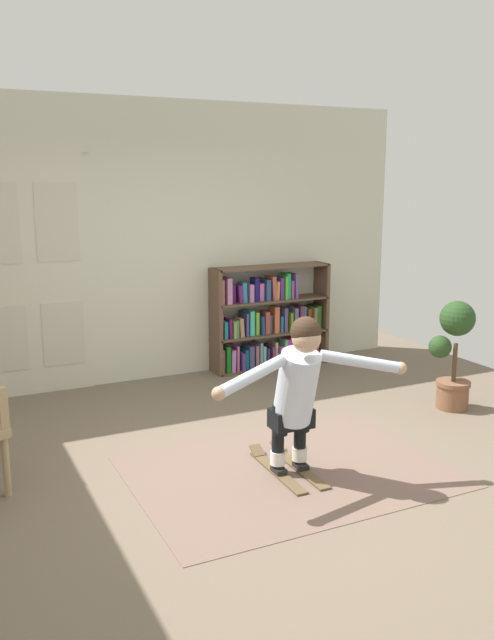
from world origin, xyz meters
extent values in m
plane|color=#6E5E4E|center=(0.00, 0.00, 0.00)|extent=(7.20, 7.20, 0.00)
cube|color=beige|center=(0.00, 2.60, 1.45)|extent=(6.00, 0.10, 2.90)
cube|color=beige|center=(-1.44, 2.54, 1.18)|extent=(0.55, 0.04, 2.35)
cube|color=beige|center=(-1.44, 2.52, 0.59)|extent=(0.41, 0.01, 0.64)
cube|color=beige|center=(-0.89, 2.54, 1.18)|extent=(0.55, 0.04, 2.35)
cube|color=beige|center=(-0.89, 2.52, 1.69)|extent=(0.41, 0.01, 0.76)
cube|color=beige|center=(-0.89, 2.52, 0.59)|extent=(0.41, 0.01, 0.64)
cube|color=beige|center=(-1.17, 2.54, 2.40)|extent=(1.22, 0.04, 0.10)
cube|color=#745B50|center=(0.19, -0.15, 0.00)|extent=(2.26, 1.66, 0.01)
cube|color=brown|center=(0.70, 2.39, 0.58)|extent=(0.04, 0.30, 1.16)
cube|color=brown|center=(2.04, 2.39, 0.58)|extent=(0.04, 0.30, 1.16)
cube|color=brown|center=(1.37, 2.39, 0.01)|extent=(1.34, 0.30, 0.02)
cube|color=brown|center=(1.37, 2.39, 0.39)|extent=(1.34, 0.30, 0.02)
cube|color=brown|center=(1.37, 2.39, 0.77)|extent=(1.34, 0.30, 0.02)
cube|color=brown|center=(1.37, 2.39, 1.15)|extent=(1.34, 0.30, 0.02)
cube|color=#9A5152|center=(0.75, 2.41, 0.15)|extent=(0.05, 0.24, 0.26)
cube|color=#166A1C|center=(0.80, 2.37, 0.17)|extent=(0.05, 0.22, 0.29)
cube|color=#B475C0|center=(0.87, 2.38, 0.14)|extent=(0.06, 0.20, 0.25)
cube|color=#D05EA0|center=(0.93, 2.39, 0.16)|extent=(0.03, 0.20, 0.28)
cube|color=#4C328C|center=(0.99, 2.38, 0.12)|extent=(0.04, 0.22, 0.20)
cube|color=#125C65|center=(1.04, 2.39, 0.13)|extent=(0.04, 0.22, 0.23)
cube|color=#424881|center=(1.09, 2.38, 0.15)|extent=(0.06, 0.22, 0.26)
cube|color=#A1646F|center=(1.16, 2.39, 0.15)|extent=(0.04, 0.22, 0.27)
cube|color=#6490A9|center=(1.21, 2.38, 0.17)|extent=(0.03, 0.24, 0.29)
cube|color=#7BC4B3|center=(1.26, 2.39, 0.14)|extent=(0.03, 0.21, 0.24)
cube|color=navy|center=(1.32, 2.40, 0.12)|extent=(0.03, 0.18, 0.21)
cube|color=#70325F|center=(1.38, 2.41, 0.13)|extent=(0.04, 0.23, 0.23)
cube|color=#B9D080|center=(1.42, 2.40, 0.15)|extent=(0.03, 0.16, 0.27)
cube|color=#D466C4|center=(1.48, 2.38, 0.13)|extent=(0.05, 0.22, 0.22)
cube|color=#6EB799|center=(1.55, 2.38, 0.17)|extent=(0.04, 0.15, 0.29)
cube|color=#C92FB8|center=(1.59, 2.38, 0.16)|extent=(0.05, 0.15, 0.29)
cube|color=brown|center=(1.65, 2.40, 0.16)|extent=(0.06, 0.17, 0.29)
cube|color=slate|center=(1.72, 2.38, 0.17)|extent=(0.03, 0.18, 0.30)
cube|color=#46C0A6|center=(1.78, 2.38, 0.12)|extent=(0.04, 0.18, 0.20)
cube|color=#B0C07A|center=(1.82, 2.40, 0.12)|extent=(0.04, 0.17, 0.19)
cube|color=#813490|center=(1.89, 2.38, 0.11)|extent=(0.06, 0.17, 0.19)
cube|color=#B54F49|center=(1.96, 2.40, 0.13)|extent=(0.06, 0.15, 0.22)
cube|color=brown|center=(0.74, 2.37, 0.55)|extent=(0.03, 0.17, 0.29)
cube|color=#1A7678|center=(0.79, 2.39, 0.49)|extent=(0.04, 0.21, 0.19)
cube|color=#651566|center=(0.84, 2.39, 0.50)|extent=(0.03, 0.20, 0.21)
cube|color=#829F55|center=(0.88, 2.38, 0.49)|extent=(0.03, 0.23, 0.19)
cube|color=#4A8241|center=(0.92, 2.37, 0.50)|extent=(0.04, 0.17, 0.19)
cube|color=tan|center=(0.98, 2.38, 0.50)|extent=(0.06, 0.19, 0.21)
cube|color=#434083|center=(1.04, 2.40, 0.53)|extent=(0.03, 0.23, 0.26)
cube|color=#40CFA9|center=(1.11, 2.41, 0.54)|extent=(0.05, 0.20, 0.28)
cube|color=#84CB3C|center=(1.18, 2.41, 0.53)|extent=(0.04, 0.18, 0.25)
cube|color=navy|center=(1.23, 2.39, 0.50)|extent=(0.04, 0.23, 0.21)
cube|color=#A1463E|center=(1.30, 2.38, 0.53)|extent=(0.06, 0.16, 0.25)
cube|color=#3A405B|center=(1.35, 2.41, 0.50)|extent=(0.03, 0.17, 0.21)
cube|color=#CC673E|center=(1.42, 2.38, 0.55)|extent=(0.06, 0.15, 0.30)
cube|color=#2D6096|center=(1.49, 2.40, 0.49)|extent=(0.03, 0.17, 0.18)
cube|color=#504B80|center=(1.54, 2.38, 0.54)|extent=(0.04, 0.15, 0.28)
cube|color=olive|center=(1.60, 2.38, 0.51)|extent=(0.03, 0.20, 0.22)
cube|color=#4E597B|center=(1.65, 2.37, 0.53)|extent=(0.05, 0.20, 0.27)
cube|color=#5A2B49|center=(1.73, 2.38, 0.54)|extent=(0.06, 0.21, 0.29)
cube|color=#398ACF|center=(1.79, 2.40, 0.53)|extent=(0.03, 0.17, 0.27)
cube|color=brown|center=(1.84, 2.40, 0.52)|extent=(0.04, 0.21, 0.25)
cube|color=olive|center=(1.90, 2.37, 0.53)|extent=(0.03, 0.24, 0.25)
cube|color=#285E28|center=(1.96, 2.40, 0.53)|extent=(0.06, 0.21, 0.26)
cube|color=#955955|center=(0.75, 2.40, 0.91)|extent=(0.05, 0.22, 0.27)
cube|color=#B873A0|center=(0.83, 2.38, 0.92)|extent=(0.06, 0.20, 0.28)
cube|color=#3D1350|center=(0.89, 2.40, 0.88)|extent=(0.05, 0.14, 0.21)
cube|color=#551C5D|center=(0.97, 2.37, 0.88)|extent=(0.06, 0.16, 0.20)
cube|color=teal|center=(1.02, 2.39, 0.89)|extent=(0.06, 0.15, 0.22)
cube|color=#B06EAF|center=(1.10, 2.38, 0.88)|extent=(0.05, 0.19, 0.20)
cube|color=navy|center=(1.17, 2.38, 0.91)|extent=(0.05, 0.14, 0.26)
cube|color=#CA65B9|center=(1.24, 2.40, 0.88)|extent=(0.05, 0.15, 0.19)
cube|color=navy|center=(1.30, 2.41, 0.90)|extent=(0.05, 0.23, 0.24)
cube|color=#A5534D|center=(1.38, 2.39, 0.91)|extent=(0.06, 0.20, 0.27)
cube|color=gold|center=(1.42, 2.39, 0.88)|extent=(0.04, 0.20, 0.21)
cube|color=#5A2FA1|center=(1.48, 2.39, 0.90)|extent=(0.04, 0.18, 0.24)
cube|color=#4CC92F|center=(1.52, 2.37, 0.91)|extent=(0.03, 0.18, 0.26)
cube|color=green|center=(1.56, 2.38, 0.92)|extent=(0.04, 0.16, 0.29)
cube|color=#7D4983|center=(1.61, 2.40, 0.88)|extent=(0.03, 0.21, 0.21)
cube|color=#6A4990|center=(1.65, 2.37, 0.92)|extent=(0.04, 0.19, 0.28)
cylinder|color=tan|center=(-1.70, 0.35, 0.21)|extent=(0.06, 0.06, 0.42)
cylinder|color=brown|center=(2.25, 0.39, 0.13)|extent=(0.29, 0.29, 0.26)
cylinder|color=brown|center=(2.25, 0.39, 0.24)|extent=(0.31, 0.31, 0.04)
cylinder|color=#4C3823|center=(2.25, 0.39, 0.44)|extent=(0.04, 0.04, 0.36)
sphere|color=#26451F|center=(2.15, 0.50, 0.58)|extent=(0.21, 0.21, 0.21)
sphere|color=#26451F|center=(2.33, 0.46, 0.79)|extent=(0.23, 0.23, 0.23)
sphere|color=#26451F|center=(2.30, 0.45, 0.84)|extent=(0.32, 0.32, 0.32)
cube|color=brown|center=(0.10, -0.15, 0.01)|extent=(0.11, 0.76, 0.01)
cube|color=brown|center=(0.11, 0.21, 0.05)|extent=(0.09, 0.12, 0.06)
cube|color=black|center=(0.10, -0.17, 0.04)|extent=(0.08, 0.12, 0.04)
cube|color=brown|center=(0.28, -0.15, 0.01)|extent=(0.11, 0.76, 0.01)
cube|color=brown|center=(0.29, 0.20, 0.05)|extent=(0.09, 0.12, 0.06)
cube|color=black|center=(0.28, -0.17, 0.04)|extent=(0.08, 0.12, 0.04)
cylinder|color=white|center=(0.10, -0.15, 0.13)|extent=(0.11, 0.11, 0.10)
cylinder|color=black|center=(0.10, -0.15, 0.33)|extent=(0.09, 0.09, 0.30)
cylinder|color=black|center=(0.10, -0.18, 0.43)|extent=(0.11, 0.11, 0.22)
cylinder|color=white|center=(0.28, -0.15, 0.13)|extent=(0.11, 0.11, 0.10)
cylinder|color=black|center=(0.28, -0.15, 0.33)|extent=(0.09, 0.09, 0.30)
cylinder|color=black|center=(0.28, -0.18, 0.43)|extent=(0.11, 0.11, 0.22)
cube|color=black|center=(0.19, -0.18, 0.43)|extent=(0.30, 0.19, 0.14)
cylinder|color=silver|center=(0.19, -0.25, 0.68)|extent=(0.29, 0.41, 0.58)
sphere|color=tan|center=(0.19, -0.38, 1.06)|extent=(0.21, 0.21, 0.20)
sphere|color=#382619|center=(0.19, -0.37, 1.10)|extent=(0.22, 0.22, 0.21)
cylinder|color=silver|center=(-0.23, -0.40, 0.85)|extent=(0.58, 0.26, 0.19)
sphere|color=tan|center=(-0.50, -0.49, 0.80)|extent=(0.09, 0.09, 0.09)
cylinder|color=silver|center=(0.60, -0.42, 0.85)|extent=(0.57, 0.28, 0.19)
sphere|color=tan|center=(0.87, -0.52, 0.80)|extent=(0.09, 0.09, 0.09)
camera|label=1|loc=(-2.06, -4.10, 2.10)|focal=37.39mm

